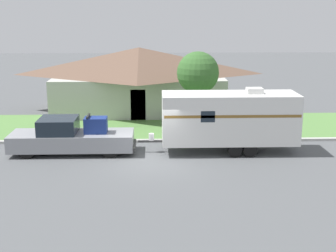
# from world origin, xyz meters

# --- Properties ---
(ground_plane) EXTENTS (120.00, 120.00, 0.00)m
(ground_plane) POSITION_xyz_m (0.00, 0.00, 0.00)
(ground_plane) COLOR #515456
(curb_strip) EXTENTS (80.00, 0.30, 0.14)m
(curb_strip) POSITION_xyz_m (0.00, 3.75, 0.07)
(curb_strip) COLOR #ADADA8
(curb_strip) RESTS_ON ground_plane
(lawn_strip) EXTENTS (80.00, 7.00, 0.03)m
(lawn_strip) POSITION_xyz_m (0.00, 7.40, 0.01)
(lawn_strip) COLOR #568442
(lawn_strip) RESTS_ON ground_plane
(house_across_street) EXTENTS (12.97, 7.69, 4.60)m
(house_across_street) POSITION_xyz_m (-1.03, 12.60, 2.39)
(house_across_street) COLOR #B2B2A8
(house_across_street) RESTS_ON ground_plane
(pickup_truck) EXTENTS (6.44, 2.09, 2.00)m
(pickup_truck) POSITION_xyz_m (-4.29, 1.82, 0.84)
(pickup_truck) COLOR black
(pickup_truck) RESTS_ON ground_plane
(travel_trailer) EXTENTS (8.22, 2.27, 3.37)m
(travel_trailer) POSITION_xyz_m (3.92, 1.82, 1.81)
(travel_trailer) COLOR black
(travel_trailer) RESTS_ON ground_plane
(mailbox) EXTENTS (0.48, 0.20, 1.25)m
(mailbox) POSITION_xyz_m (4.85, 4.39, 0.97)
(mailbox) COLOR brown
(mailbox) RESTS_ON ground_plane
(tree_in_yard) EXTENTS (2.60, 2.60, 4.79)m
(tree_in_yard) POSITION_xyz_m (2.74, 6.92, 3.47)
(tree_in_yard) COLOR brown
(tree_in_yard) RESTS_ON ground_plane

